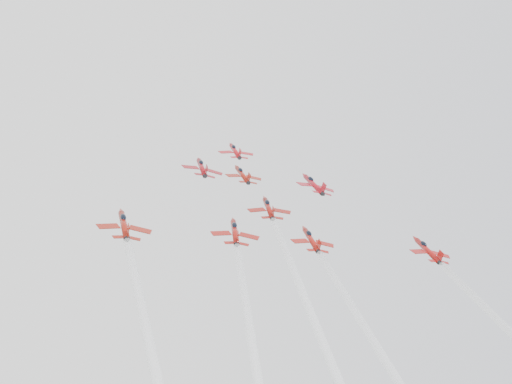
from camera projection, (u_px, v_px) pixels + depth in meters
name	position (u px, v px, depth m)	size (l,w,h in m)	color
jet_lead	(235.00, 151.00, 166.88)	(9.43, 11.37, 9.32)	#AE1017
jet_row2_left	(202.00, 167.00, 149.85)	(9.95, 11.99, 9.83)	maroon
jet_row2_center	(242.00, 174.00, 150.58)	(8.97, 10.82, 8.87)	maroon
jet_row2_right	(313.00, 184.00, 153.99)	(10.12, 12.20, 10.00)	#A8101B
jet_center	(345.00, 334.00, 93.60)	(9.29, 79.04, 65.22)	maroon
jet_rear_right	(410.00, 384.00, 84.90)	(8.76, 74.54, 61.51)	#9D160E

